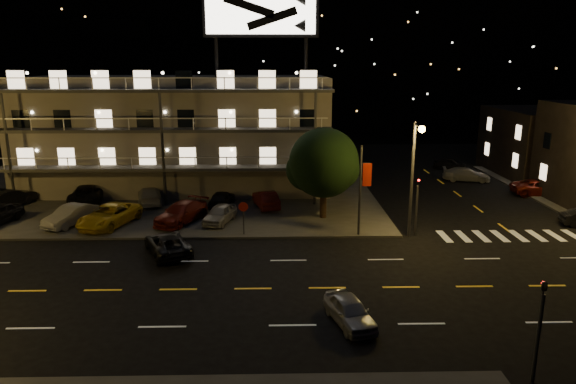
{
  "coord_description": "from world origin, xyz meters",
  "views": [
    {
      "loc": [
        -0.71,
        -25.43,
        11.81
      ],
      "look_at": [
        0.07,
        8.0,
        3.32
      ],
      "focal_mm": 32.0,
      "sensor_mm": 36.0,
      "label": 1
    }
  ],
  "objects_px": {
    "lot_car_7": "(150,196)",
    "road_car_east": "(350,311)",
    "lot_car_2": "(109,215)",
    "lot_car_4": "(220,214)",
    "road_car_west": "(168,244)",
    "tree": "(323,165)"
  },
  "relations": [
    {
      "from": "lot_car_7",
      "to": "road_car_east",
      "type": "xyz_separation_m",
      "value": [
        14.09,
        -20.67,
        -0.22
      ]
    },
    {
      "from": "lot_car_2",
      "to": "lot_car_7",
      "type": "bearing_deg",
      "value": 93.23
    },
    {
      "from": "lot_car_4",
      "to": "road_car_east",
      "type": "relative_size",
      "value": 1.05
    },
    {
      "from": "road_car_west",
      "to": "tree",
      "type": "bearing_deg",
      "value": -170.24
    },
    {
      "from": "lot_car_4",
      "to": "road_car_west",
      "type": "distance_m",
      "value": 6.61
    },
    {
      "from": "lot_car_4",
      "to": "road_car_west",
      "type": "xyz_separation_m",
      "value": [
        -2.66,
        -6.05,
        -0.14
      ]
    },
    {
      "from": "lot_car_7",
      "to": "road_car_east",
      "type": "relative_size",
      "value": 1.3
    },
    {
      "from": "road_car_east",
      "to": "road_car_west",
      "type": "distance_m",
      "value": 13.79
    },
    {
      "from": "lot_car_7",
      "to": "road_car_west",
      "type": "relative_size",
      "value": 0.99
    },
    {
      "from": "lot_car_4",
      "to": "lot_car_2",
      "type": "bearing_deg",
      "value": -159.53
    },
    {
      "from": "lot_car_2",
      "to": "lot_car_4",
      "type": "height_order",
      "value": "lot_car_2"
    },
    {
      "from": "road_car_west",
      "to": "lot_car_7",
      "type": "bearing_deg",
      "value": -96.17
    },
    {
      "from": "tree",
      "to": "lot_car_2",
      "type": "xyz_separation_m",
      "value": [
        -15.81,
        -1.66,
        -3.36
      ]
    },
    {
      "from": "lot_car_4",
      "to": "lot_car_7",
      "type": "relative_size",
      "value": 0.81
    },
    {
      "from": "road_car_west",
      "to": "road_car_east",
      "type": "bearing_deg",
      "value": 113.54
    },
    {
      "from": "road_car_east",
      "to": "road_car_west",
      "type": "relative_size",
      "value": 0.76
    },
    {
      "from": "tree",
      "to": "lot_car_7",
      "type": "xyz_separation_m",
      "value": [
        -14.26,
        4.32,
        -3.44
      ]
    },
    {
      "from": "tree",
      "to": "road_car_east",
      "type": "xyz_separation_m",
      "value": [
        -0.18,
        -16.35,
        -3.65
      ]
    },
    {
      "from": "tree",
      "to": "road_car_west",
      "type": "relative_size",
      "value": 1.43
    },
    {
      "from": "lot_car_2",
      "to": "lot_car_4",
      "type": "xyz_separation_m",
      "value": [
        8.02,
        0.58,
        -0.1
      ]
    },
    {
      "from": "lot_car_4",
      "to": "lot_car_7",
      "type": "height_order",
      "value": "lot_car_7"
    },
    {
      "from": "lot_car_7",
      "to": "road_car_east",
      "type": "bearing_deg",
      "value": 110.38
    }
  ]
}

